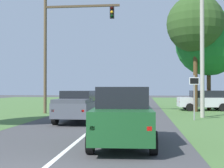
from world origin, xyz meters
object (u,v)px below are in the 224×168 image
utility_pole_right (202,53)px  crossing_suv_far (204,100)px  red_suv_near (123,115)px  pickup_truck_lead (79,106)px  keep_moving_sign (194,92)px  oak_tree_right (209,43)px  traffic_light (62,40)px  extra_tree_1 (195,24)px

utility_pole_right → crossing_suv_far: bearing=77.6°
red_suv_near → pickup_truck_lead: 7.37m
keep_moving_sign → utility_pole_right: size_ratio=0.32×
red_suv_near → oak_tree_right: bearing=68.9°
pickup_truck_lead → traffic_light: traffic_light is taller
keep_moving_sign → crossing_suv_far: bearing=74.7°
red_suv_near → oak_tree_right: (6.57, 17.00, 4.98)m
red_suv_near → crossing_suv_far: bearing=69.8°
traffic_light → crossing_suv_far: bearing=20.2°
traffic_light → pickup_truck_lead: bearing=-65.2°
pickup_truck_lead → traffic_light: 7.71m
red_suv_near → traffic_light: (-5.60, 12.23, 4.63)m
extra_tree_1 → traffic_light: bearing=-164.8°
red_suv_near → utility_pole_right: utility_pole_right is taller
utility_pole_right → extra_tree_1: size_ratio=0.89×
keep_moving_sign → extra_tree_1: bearing=79.8°
keep_moving_sign → oak_tree_right: (2.71, 8.64, 4.27)m
oak_tree_right → utility_pole_right: size_ratio=1.03×
traffic_light → utility_pole_right: bearing=-11.3°
red_suv_near → extra_tree_1: size_ratio=0.49×
red_suv_near → oak_tree_right: oak_tree_right is taller
keep_moving_sign → utility_pole_right: (0.84, 1.82, 2.60)m
oak_tree_right → crossing_suv_far: 5.17m
crossing_suv_far → pickup_truck_lead: bearing=-132.9°
pickup_truck_lead → utility_pole_right: size_ratio=0.58×
oak_tree_right → extra_tree_1: size_ratio=0.92×
crossing_suv_far → oak_tree_right: bearing=44.5°
red_suv_near → keep_moving_sign: size_ratio=1.72×
traffic_light → utility_pole_right: 10.58m
traffic_light → oak_tree_right: size_ratio=0.99×
pickup_truck_lead → crossing_suv_far: 13.42m
oak_tree_right → extra_tree_1: 2.73m
crossing_suv_far → utility_pole_right: 7.36m
oak_tree_right → crossing_suv_far: (-0.48, -0.47, -5.12)m
red_suv_near → traffic_light: 14.22m
red_suv_near → utility_pole_right: size_ratio=0.55×
keep_moving_sign → crossing_suv_far: 8.51m
traffic_light → utility_pole_right: (10.30, -2.05, -1.33)m
red_suv_near → keep_moving_sign: 9.23m
pickup_truck_lead → utility_pole_right: (7.75, 3.47, 3.42)m
keep_moving_sign → utility_pole_right: utility_pole_right is taller
extra_tree_1 → keep_moving_sign: bearing=-100.2°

